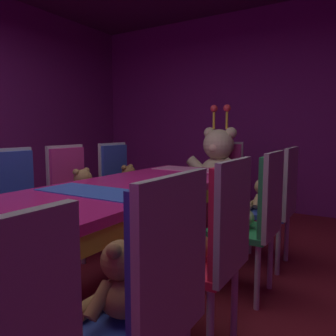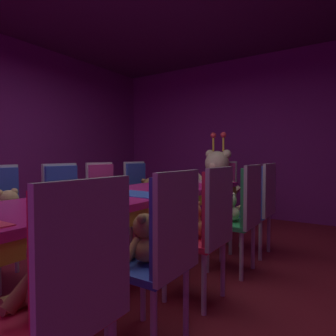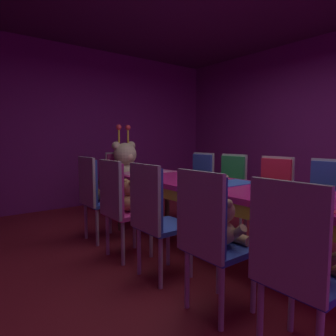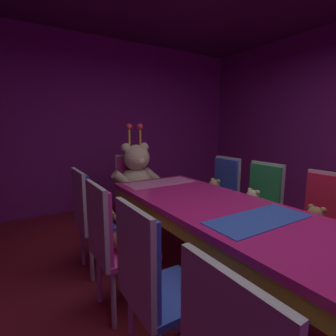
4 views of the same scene
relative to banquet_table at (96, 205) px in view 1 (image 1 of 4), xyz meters
The scene contains 18 objects.
ground_plane 0.66m from the banquet_table, ahead, with size 7.90×7.90×0.00m, color maroon.
wall_back 3.29m from the banquet_table, 90.00° to the left, with size 5.20×0.12×2.80m, color #721E72.
banquet_table is the anchor object (origin of this frame).
chair_left_2 0.84m from the banquet_table, behind, with size 0.42×0.41×0.98m.
chair_left_3 1.05m from the banquet_table, 145.39° to the left, with size 0.42×0.41×0.98m.
teddy_left_3 0.93m from the banquet_table, 140.23° to the left, with size 0.27×0.35×0.33m.
chair_left_4 1.48m from the banquet_table, 124.41° to the left, with size 0.42×0.41×0.98m.
teddy_left_4 1.40m from the banquet_table, 119.51° to the left, with size 0.25×0.32×0.30m.
chair_right_1 1.04m from the banquet_table, 36.20° to the right, with size 0.42×0.41×0.98m.
teddy_right_1 0.93m from the banquet_table, 41.45° to the right, with size 0.24×0.30×0.29m.
chair_right_2 0.82m from the banquet_table, ahead, with size 0.42×0.41×0.98m.
teddy_right_2 0.68m from the banquet_table, ahead, with size 0.22×0.28×0.27m.
chair_right_3 1.06m from the banquet_table, 37.09° to the left, with size 0.42×0.41×0.98m.
teddy_right_3 0.96m from the banquet_table, 42.26° to the left, with size 0.22×0.28×0.26m.
chair_right_4 1.48m from the banquet_table, 55.40° to the left, with size 0.42×0.41×0.98m.
teddy_right_4 1.41m from the banquet_table, 60.20° to the left, with size 0.22×0.29×0.27m.
throne_chair 2.12m from the banquet_table, 90.00° to the left, with size 0.41×0.42×0.98m.
king_teddy_bear 1.95m from the banquet_table, 90.00° to the left, with size 0.73×0.57×0.94m.
Camera 1 is at (1.42, -1.48, 1.12)m, focal length 35.08 mm.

